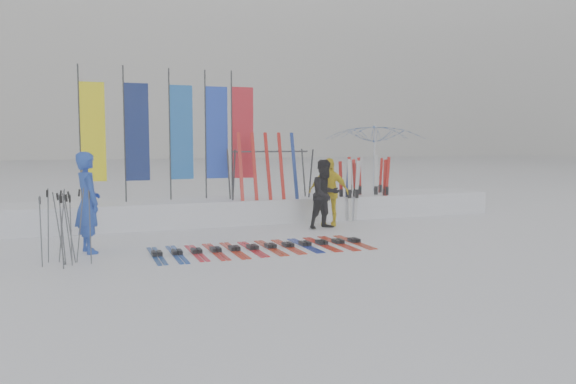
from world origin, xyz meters
name	(u,v)px	position (x,y,z in m)	size (l,w,h in m)	color
ground	(309,256)	(0.00, 0.00, 0.00)	(120.00, 120.00, 0.00)	white
snow_bank	(240,210)	(0.00, 4.60, 0.30)	(14.00, 1.60, 0.60)	white
person_blue	(88,202)	(-3.65, 1.67, 0.92)	(0.67, 0.44, 1.84)	#1F46B9
person_black	(325,194)	(1.58, 2.81, 0.81)	(0.78, 0.61, 1.61)	black
person_yellow	(329,192)	(1.85, 3.22, 0.82)	(0.96, 0.40, 1.63)	yellow
tent_canopy	(376,167)	(4.25, 5.22, 1.30)	(2.84, 2.90, 2.61)	white
ski_row	(261,247)	(-0.59, 0.92, 0.04)	(4.07, 1.69, 0.07)	navy
pole_cluster	(65,228)	(-4.03, 0.74, 0.61)	(0.77, 0.69, 1.25)	#595B60
feather_flags	(175,133)	(-1.57, 4.77, 2.24)	(4.19, 0.22, 3.20)	#383A3F
ski_rack	(270,167)	(0.69, 4.20, 1.38)	(2.04, 0.80, 1.23)	#383A3F
upright_skis	(364,189)	(3.27, 4.09, 0.79)	(1.65, 1.16, 1.68)	silver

